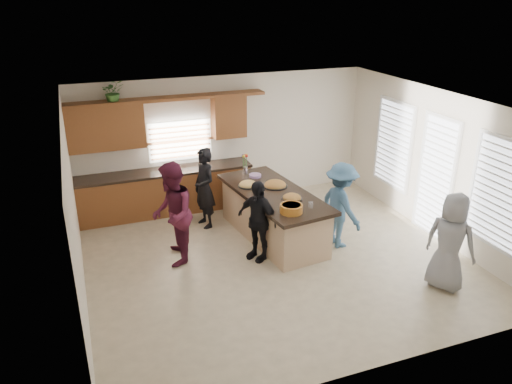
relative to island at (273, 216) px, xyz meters
name	(u,v)px	position (x,y,z in m)	size (l,w,h in m)	color
floor	(276,259)	(-0.28, -0.81, -0.45)	(6.50, 6.50, 0.00)	beige
room_shell	(278,158)	(-0.28, -0.81, 1.45)	(6.52, 6.02, 2.81)	silver
back_cabinetry	(162,172)	(-1.74, 1.92, 0.46)	(4.08, 0.66, 2.46)	brown
right_wall_glazing	(438,169)	(2.94, -0.94, 0.89)	(0.06, 4.00, 2.25)	white
island	(273,216)	(0.00, 0.00, 0.00)	(1.48, 2.82, 0.95)	tan
platter_front	(292,198)	(0.17, -0.45, 0.52)	(0.37, 0.37, 0.15)	black
platter_mid	(275,185)	(0.13, 0.23, 0.53)	(0.47, 0.47, 0.19)	black
platter_back	(248,185)	(-0.35, 0.43, 0.52)	(0.39, 0.39, 0.16)	black
salad_bowl	(291,208)	(-0.07, -0.97, 0.58)	(0.39, 0.39, 0.14)	#BC6E22
clear_cup	(311,205)	(0.33, -0.91, 0.55)	(0.09, 0.09, 0.10)	white
plate_stack	(255,176)	(-0.05, 0.87, 0.52)	(0.25, 0.25, 0.05)	#AF83BF
flower_vase	(245,163)	(-0.18, 1.09, 0.73)	(0.14, 0.14, 0.43)	silver
potted_plant	(113,92)	(-2.56, 2.01, 2.18)	(0.42, 0.36, 0.47)	#3C762F
woman_left_back	(204,188)	(-1.09, 0.95, 0.37)	(0.60, 0.39, 1.64)	black
woman_left_mid	(172,214)	(-1.97, -0.25, 0.46)	(0.89, 0.69, 1.83)	#591A32
woman_left_front	(258,221)	(-0.57, -0.66, 0.29)	(0.87, 0.36, 1.48)	black
woman_right_back	(341,205)	(1.04, -0.72, 0.36)	(1.05, 0.60, 1.62)	#395E7E
woman_right_front	(450,242)	(1.93, -2.58, 0.36)	(0.80, 0.52, 1.63)	gray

